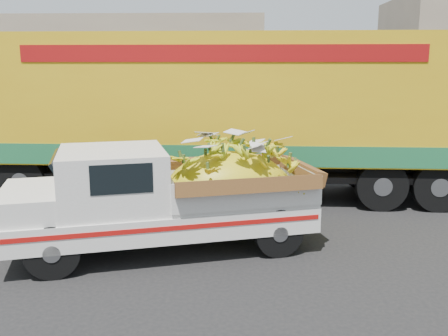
{
  "coord_description": "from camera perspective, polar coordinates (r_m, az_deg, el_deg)",
  "views": [
    {
      "loc": [
        0.12,
        -8.33,
        3.12
      ],
      "look_at": [
        -0.17,
        0.73,
        1.24
      ],
      "focal_mm": 40.0,
      "sensor_mm": 36.0,
      "label": 1
    }
  ],
  "objects": [
    {
      "name": "pickup_truck",
      "position": [
        8.56,
        -4.57,
        -2.98
      ],
      "size": [
        5.37,
        3.17,
        1.77
      ],
      "rotation": [
        0.0,
        0.0,
        0.28
      ],
      "color": "black",
      "rests_on": "ground"
    },
    {
      "name": "curb",
      "position": [
        14.5,
        1.33,
        -0.39
      ],
      "size": [
        60.0,
        0.25,
        0.15
      ],
      "primitive_type": "cube",
      "color": "gray",
      "rests_on": "ground"
    },
    {
      "name": "semi_trailer",
      "position": [
        11.77,
        0.08,
        6.86
      ],
      "size": [
        12.02,
        2.86,
        3.8
      ],
      "rotation": [
        0.0,
        0.0,
        -0.03
      ],
      "color": "black",
      "rests_on": "ground"
    },
    {
      "name": "ground",
      "position": [
        8.9,
        0.96,
        -8.8
      ],
      "size": [
        100.0,
        100.0,
        0.0
      ],
      "primitive_type": "plane",
      "color": "black",
      "rests_on": "ground"
    },
    {
      "name": "sidewalk",
      "position": [
        16.56,
        1.4,
        1.12
      ],
      "size": [
        60.0,
        4.0,
        0.14
      ],
      "primitive_type": "cube",
      "color": "gray",
      "rests_on": "ground"
    },
    {
      "name": "building_left",
      "position": [
        23.63,
        -18.52,
        9.64
      ],
      "size": [
        18.0,
        6.0,
        5.0
      ],
      "primitive_type": "cube",
      "color": "gray",
      "rests_on": "ground"
    }
  ]
}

